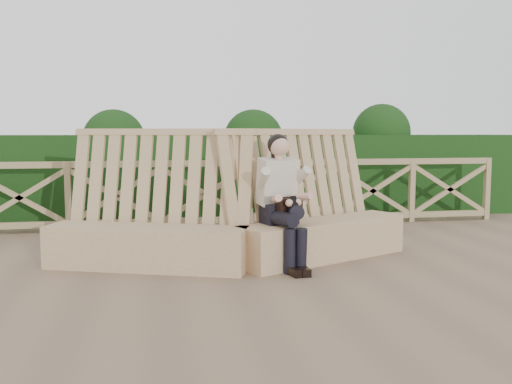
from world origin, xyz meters
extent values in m
plane|color=brown|center=(0.00, 0.00, 0.00)|extent=(60.00, 60.00, 0.00)
cube|color=#957655|center=(-0.92, 0.84, 0.24)|extent=(2.34, 1.27, 0.49)
cube|color=#957655|center=(-0.83, 1.09, 0.82)|extent=(2.32, 1.22, 1.60)
cube|color=#957655|center=(1.20, 0.94, 0.24)|extent=(2.29, 1.45, 0.49)
cube|color=#957655|center=(1.08, 1.18, 0.82)|extent=(2.27, 1.41, 1.60)
cube|color=black|center=(0.61, 0.77, 0.61)|extent=(0.45, 0.37, 0.24)
cube|color=beige|center=(0.60, 0.83, 0.97)|extent=(0.50, 0.41, 0.57)
sphere|color=tan|center=(0.61, 0.77, 1.38)|extent=(0.28, 0.28, 0.23)
sphere|color=black|center=(0.60, 0.81, 1.41)|extent=(0.30, 0.30, 0.25)
cylinder|color=black|center=(0.57, 0.53, 0.58)|extent=(0.28, 0.52, 0.16)
cylinder|color=black|center=(0.74, 0.59, 0.66)|extent=(0.28, 0.53, 0.18)
cylinder|color=black|center=(0.62, 0.29, 0.24)|extent=(0.16, 0.16, 0.49)
cylinder|color=black|center=(0.75, 0.31, 0.24)|extent=(0.16, 0.16, 0.49)
cube|color=black|center=(0.65, 0.20, 0.04)|extent=(0.16, 0.28, 0.09)
cube|color=black|center=(0.76, 0.21, 0.04)|extent=(0.16, 0.28, 0.09)
cube|color=black|center=(0.68, 0.59, 0.71)|extent=(0.31, 0.23, 0.19)
cube|color=black|center=(0.70, 0.42, 0.78)|extent=(0.10, 0.11, 0.13)
cube|color=olive|center=(0.00, 3.50, 1.05)|extent=(10.10, 0.07, 0.10)
cube|color=olive|center=(0.00, 3.50, 0.12)|extent=(10.10, 0.07, 0.10)
cube|color=black|center=(0.00, 4.70, 0.75)|extent=(12.00, 1.20, 1.50)
camera|label=1|loc=(-0.84, -5.68, 1.55)|focal=40.00mm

